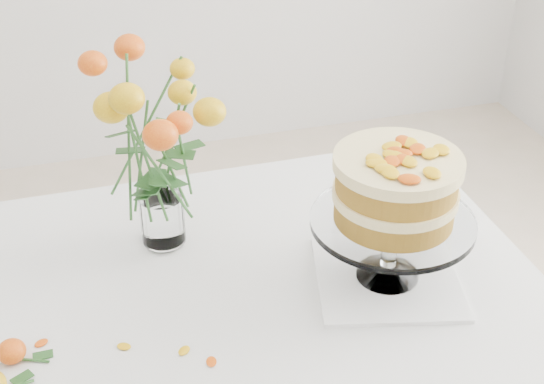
{
  "coord_description": "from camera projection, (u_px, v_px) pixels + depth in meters",
  "views": [
    {
      "loc": [
        -0.15,
        -1.12,
        1.7
      ],
      "look_at": [
        0.2,
        0.07,
        0.92
      ],
      "focal_mm": 50.0,
      "sensor_mm": 36.0,
      "label": 1
    }
  ],
  "objects": [
    {
      "name": "stray_petal_c",
      "position": [
        211.0,
        362.0,
        1.3
      ],
      "size": [
        0.03,
        0.02,
        0.0
      ],
      "primitive_type": "ellipsoid",
      "color": "yellow",
      "rests_on": "table"
    },
    {
      "name": "napkin",
      "position": [
        387.0,
        277.0,
        1.5
      ],
      "size": [
        0.33,
        0.33,
        0.01
      ],
      "primitive_type": "cube",
      "rotation": [
        0.0,
        0.0,
        -0.24
      ],
      "color": "white",
      "rests_on": "table"
    },
    {
      "name": "rose_vase",
      "position": [
        154.0,
        130.0,
        1.46
      ],
      "size": [
        0.39,
        0.39,
        0.46
      ],
      "rotation": [
        0.0,
        0.0,
        0.37
      ],
      "color": "white",
      "rests_on": "table"
    },
    {
      "name": "table",
      "position": [
        184.0,
        332.0,
        1.49
      ],
      "size": [
        1.43,
        0.93,
        0.76
      ],
      "color": "tan",
      "rests_on": "ground"
    },
    {
      "name": "cake_stand",
      "position": [
        395.0,
        195.0,
        1.4
      ],
      "size": [
        0.31,
        0.31,
        0.28
      ],
      "rotation": [
        0.0,
        0.0,
        -0.25
      ],
      "color": "white",
      "rests_on": "napkin"
    },
    {
      "name": "stray_petal_a",
      "position": [
        124.0,
        347.0,
        1.34
      ],
      "size": [
        0.03,
        0.02,
        0.0
      ],
      "primitive_type": "ellipsoid",
      "color": "yellow",
      "rests_on": "table"
    },
    {
      "name": "stray_petal_d",
      "position": [
        41.0,
        343.0,
        1.34
      ],
      "size": [
        0.03,
        0.02,
        0.0
      ],
      "primitive_type": "ellipsoid",
      "color": "yellow",
      "rests_on": "table"
    },
    {
      "name": "stray_petal_b",
      "position": [
        184.0,
        351.0,
        1.33
      ],
      "size": [
        0.03,
        0.02,
        0.0
      ],
      "primitive_type": "ellipsoid",
      "color": "yellow",
      "rests_on": "table"
    },
    {
      "name": "loose_rose_far",
      "position": [
        12.0,
        351.0,
        1.3
      ],
      "size": [
        0.09,
        0.05,
        0.04
      ],
      "rotation": [
        0.0,
        0.0,
        -0.39
      ],
      "color": "red",
      "rests_on": "table"
    }
  ]
}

